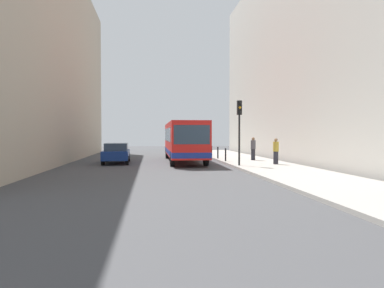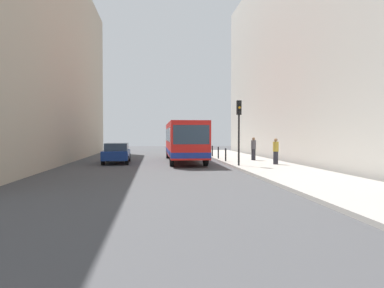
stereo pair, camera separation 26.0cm
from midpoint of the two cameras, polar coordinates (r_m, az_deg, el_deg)
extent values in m
plane|color=#424244|center=(23.86, -2.22, -3.51)|extent=(80.00, 80.00, 0.00)
cube|color=#9E9991|center=(24.87, 10.30, -3.16)|extent=(4.40, 40.00, 0.15)
cube|color=#B2A38C|center=(29.87, -26.07, 12.55)|extent=(7.00, 32.00, 15.78)
cube|color=#BCB7AD|center=(31.44, 19.13, 13.36)|extent=(7.00, 32.00, 17.18)
cube|color=red|center=(27.01, -1.61, 0.80)|extent=(2.56, 11.01, 2.50)
cube|color=navy|center=(27.04, -1.61, -1.22)|extent=(2.58, 11.03, 0.36)
cube|color=#2D3D4C|center=(21.56, -0.37, 1.54)|extent=(2.26, 0.07, 1.20)
cube|color=#2D3D4C|center=(27.51, -1.70, 1.54)|extent=(2.57, 9.41, 1.00)
cylinder|color=black|center=(23.32, 1.98, -2.39)|extent=(0.29, 1.00, 1.00)
cylinder|color=black|center=(23.10, -3.58, -2.43)|extent=(0.29, 1.00, 1.00)
cylinder|color=black|center=(31.04, -0.15, -1.42)|extent=(0.29, 1.00, 1.00)
cylinder|color=black|center=(30.88, -4.32, -1.44)|extent=(0.29, 1.00, 1.00)
cube|color=navy|center=(26.13, -12.54, -1.70)|extent=(1.92, 4.45, 0.64)
cube|color=#2D3D4C|center=(26.26, -12.52, -0.42)|extent=(1.67, 2.51, 0.52)
cylinder|color=black|center=(24.61, -10.88, -2.63)|extent=(0.24, 0.65, 0.64)
cylinder|color=black|center=(24.74, -14.68, -2.64)|extent=(0.24, 0.65, 0.64)
cylinder|color=black|center=(27.60, -10.61, -2.18)|extent=(0.24, 0.65, 0.64)
cylinder|color=black|center=(27.72, -14.00, -2.19)|extent=(0.24, 0.65, 0.64)
cylinder|color=black|center=(22.19, 7.41, 0.63)|extent=(0.12, 0.12, 3.20)
cube|color=black|center=(22.25, 7.43, 5.91)|extent=(0.28, 0.24, 0.90)
sphere|color=black|center=(22.15, 7.51, 6.66)|extent=(0.16, 0.16, 0.16)
sphere|color=orange|center=(22.13, 7.51, 5.94)|extent=(0.16, 0.16, 0.16)
sphere|color=black|center=(22.11, 7.51, 5.21)|extent=(0.16, 0.16, 0.16)
cylinder|color=black|center=(25.68, 5.23, -1.76)|extent=(0.11, 0.11, 0.95)
cylinder|color=black|center=(28.57, 3.99, -1.42)|extent=(0.11, 0.11, 0.95)
cylinder|color=black|center=(31.48, 2.99, -1.15)|extent=(0.11, 0.11, 0.95)
cylinder|color=#26262D|center=(23.61, 13.24, -2.21)|extent=(0.32, 0.32, 0.84)
cylinder|color=gold|center=(23.57, 13.25, -0.41)|extent=(0.38, 0.38, 0.65)
sphere|color=#8C6647|center=(23.56, 13.26, 0.66)|extent=(0.23, 0.23, 0.23)
cylinder|color=#26262D|center=(27.06, 9.70, -1.71)|extent=(0.32, 0.32, 0.86)
cylinder|color=#4C4C51|center=(27.03, 9.71, -0.10)|extent=(0.38, 0.38, 0.66)
sphere|color=#8C6647|center=(27.02, 9.71, 0.84)|extent=(0.24, 0.24, 0.24)
camera|label=1|loc=(0.13, -90.30, -0.01)|focal=32.60mm
camera|label=2|loc=(0.13, 89.70, 0.01)|focal=32.60mm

